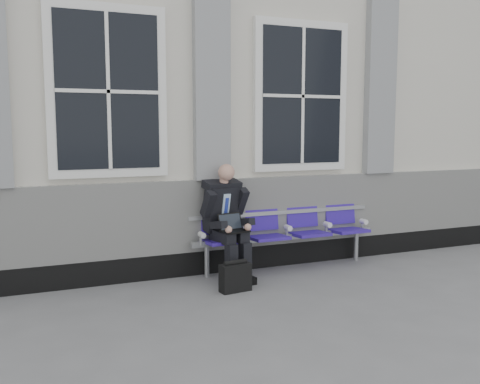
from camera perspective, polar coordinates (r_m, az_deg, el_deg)
name	(u,v)px	position (r m, az deg, el deg)	size (l,w,h in m)	color
ground	(335,298)	(6.03, 10.08, -11.03)	(70.00, 70.00, 0.00)	slate
station_building	(221,104)	(8.86, -2.06, 9.36)	(14.40, 4.40, 4.49)	beige
bench	(285,227)	(7.04, 4.87, -3.70)	(2.60, 0.47, 0.91)	#9EA0A3
businessman	(226,217)	(6.53, -1.47, -2.65)	(0.60, 0.80, 1.41)	black
briefcase	(235,277)	(6.11, -0.50, -9.05)	(0.37, 0.19, 0.36)	black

